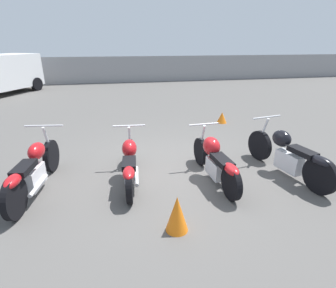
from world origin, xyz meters
name	(u,v)px	position (x,y,z in m)	size (l,w,h in m)	color
ground_plane	(167,170)	(0.00, 0.00, 0.00)	(60.00, 60.00, 0.00)	#514F4C
fence_back	(127,70)	(0.00, 13.18, 0.83)	(40.00, 0.04, 1.67)	gray
motorcycle_slot_0	(34,170)	(-2.44, -0.34, 0.43)	(0.72, 2.23, 1.02)	black
motorcycle_slot_1	(130,162)	(-0.77, -0.31, 0.40)	(0.66, 2.03, 0.93)	black
motorcycle_slot_2	(215,160)	(0.83, -0.59, 0.42)	(0.65, 2.02, 0.96)	black
motorcycle_slot_3	(289,155)	(2.32, -0.68, 0.44)	(0.74, 2.22, 1.04)	black
traffic_cone_near	(177,214)	(-0.23, -1.86, 0.27)	(0.32, 0.32, 0.55)	orange
traffic_cone_far	(222,118)	(2.50, 3.04, 0.18)	(0.32, 0.32, 0.36)	orange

